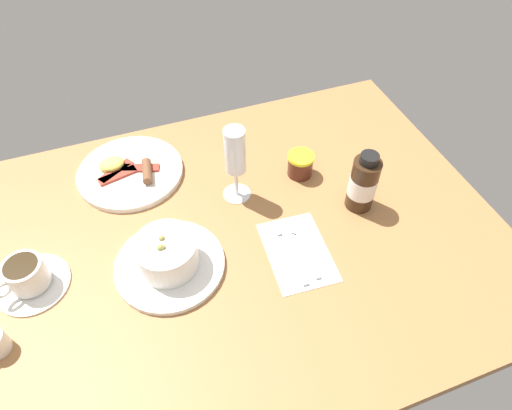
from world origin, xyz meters
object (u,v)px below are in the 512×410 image
cutlery_setting (297,250)px  coffee_cup (28,277)px  wine_glass (235,155)px  jam_jar (300,165)px  sauce_bottle_brown (363,183)px  porridge_bowl (168,257)px  breakfast_plate (129,172)px

cutlery_setting → coffee_cup: size_ratio=1.35×
cutlery_setting → wine_glass: (-6.59, 19.26, 11.80)cm
wine_glass → jam_jar: 18.64cm
cutlery_setting → sauce_bottle_brown: sauce_bottle_brown is taller
porridge_bowl → breakfast_plate: 29.34cm
jam_jar → sauce_bottle_brown: 16.33cm
porridge_bowl → jam_jar: 38.31cm
breakfast_plate → porridge_bowl: bearing=-83.9°
sauce_bottle_brown → breakfast_plate: size_ratio=0.60×
cutlery_setting → coffee_cup: (-51.43, 10.06, 2.62)cm
coffee_cup → breakfast_plate: coffee_cup is taller
wine_glass → sauce_bottle_brown: 27.99cm
coffee_cup → jam_jar: bearing=9.7°
wine_glass → sauce_bottle_brown: (24.57, -12.29, -5.38)cm
sauce_bottle_brown → jam_jar: bearing=121.8°
porridge_bowl → wine_glass: (18.87, 14.20, 8.60)cm
cutlery_setting → wine_glass: wine_glass is taller
cutlery_setting → breakfast_plate: bearing=129.9°
breakfast_plate → sauce_bottle_brown: bearing=-30.2°
wine_glass → sauce_bottle_brown: wine_glass is taller
wine_glass → sauce_bottle_brown: size_ratio=1.25×
coffee_cup → jam_jar: 61.92cm
porridge_bowl → cutlery_setting: (25.46, -5.06, -3.21)cm
coffee_cup → sauce_bottle_brown: bearing=-2.5°
cutlery_setting → wine_glass: bearing=108.9°
jam_jar → breakfast_plate: 40.59cm
cutlery_setting → breakfast_plate: size_ratio=0.77×
porridge_bowl → coffee_cup: size_ratio=1.56×
wine_glass → breakfast_plate: wine_glass is taller
coffee_cup → jam_jar: coffee_cup is taller
wine_glass → porridge_bowl: bearing=-143.0°
cutlery_setting → sauce_bottle_brown: bearing=21.2°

